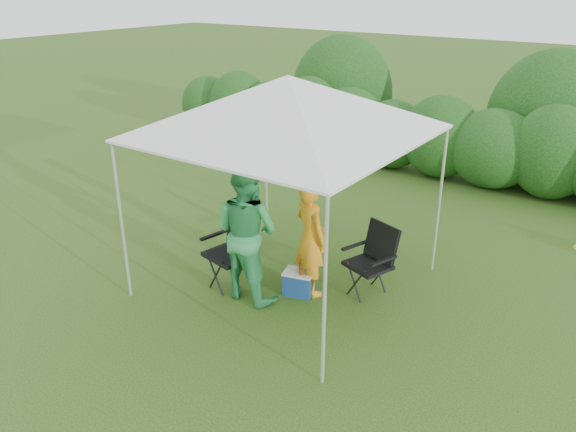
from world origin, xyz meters
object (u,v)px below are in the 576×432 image
Objects in this scene: chair_right at (374,255)px; chair_left at (235,244)px; man at (310,238)px; canopy at (288,106)px; cooler at (299,283)px; woman at (247,231)px.

chair_right is 1.86m from chair_left.
man reaches higher than chair_right.
chair_left is (-0.57, -0.43, -1.87)m from canopy.
chair_right is at bearing 22.91° from canopy.
man is at bearing -126.13° from chair_right.
man reaches higher than cooler.
canopy reaches higher than cooler.
woman is (-1.29, -1.02, 0.39)m from chair_right.
canopy is at bearing -110.44° from woman.
canopy is at bearing 135.11° from cooler.
chair_left reaches higher than chair_right.
chair_left reaches higher than cooler.
man is (-0.68, -0.48, 0.25)m from chair_right.
chair_left is at bearing 47.73° from man.
woman is at bearing -111.83° from canopy.
woman is at bearing -12.18° from chair_left.
chair_left is at bearing -178.90° from cooler.
cooler is at bearing 27.94° from chair_left.
cooler is at bearing -29.59° from canopy.
canopy is 1.65m from woman.
man is (0.38, -0.03, -1.67)m from canopy.
canopy is 2.24m from chair_right.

